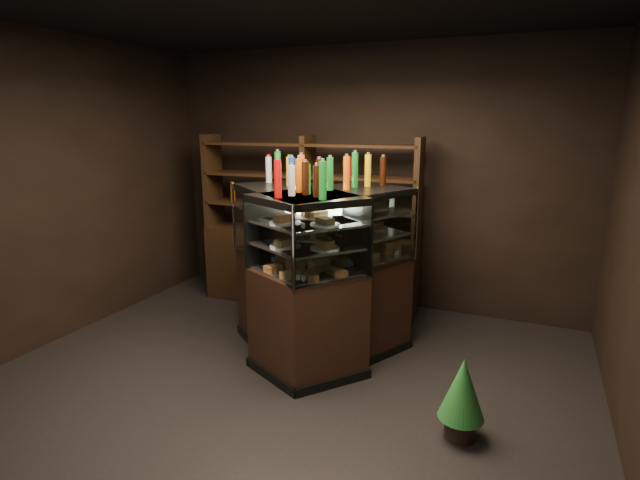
# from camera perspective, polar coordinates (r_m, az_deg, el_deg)

# --- Properties ---
(ground) EXTENTS (5.00, 5.00, 0.00)m
(ground) POSITION_cam_1_polar(r_m,az_deg,el_deg) (4.20, -6.23, -17.75)
(ground) COLOR black
(ground) RESTS_ON ground
(room_shell) EXTENTS (5.02, 5.02, 3.01)m
(room_shell) POSITION_cam_1_polar(r_m,az_deg,el_deg) (3.59, -7.05, 9.71)
(room_shell) COLOR black
(room_shell) RESTS_ON ground
(display_case) EXTENTS (1.77, 1.62, 1.58)m
(display_case) POSITION_cam_1_polar(r_m,az_deg,el_deg) (4.65, -0.59, -7.19)
(display_case) COLOR black
(display_case) RESTS_ON ground
(food_display) EXTENTS (1.29, 1.26, 0.48)m
(food_display) POSITION_cam_1_polar(r_m,az_deg,el_deg) (4.45, -0.62, 0.93)
(food_display) COLOR #B97542
(food_display) RESTS_ON display_case
(bottles_top) EXTENTS (1.12, 1.12, 0.30)m
(bottles_top) POSITION_cam_1_polar(r_m,az_deg,el_deg) (4.37, -0.62, 7.53)
(bottles_top) COLOR #B20C0A
(bottles_top) RESTS_ON display_case
(potted_conifer) EXTENTS (0.32, 0.32, 0.68)m
(potted_conifer) POSITION_cam_1_polar(r_m,az_deg,el_deg) (3.70, 15.99, -15.89)
(potted_conifer) COLOR black
(potted_conifer) RESTS_ON ground
(back_shelving) EXTENTS (2.58, 0.59, 2.00)m
(back_shelving) POSITION_cam_1_polar(r_m,az_deg,el_deg) (5.88, -1.33, -1.87)
(back_shelving) COLOR black
(back_shelving) RESTS_ON ground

